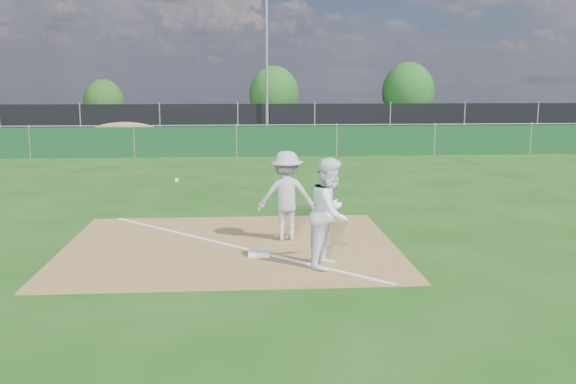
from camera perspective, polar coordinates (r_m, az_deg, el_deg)
The scene contains 17 objects.
ground at distance 20.64m, azimuth -4.69°, elevation 1.52°, with size 90.00×90.00×0.00m, color #16420E.
infield_dirt at distance 11.80m, azimuth -5.14°, elevation -4.80°, with size 6.00×5.00×0.02m, color olive.
foul_line at distance 11.80m, azimuth -5.14°, elevation -4.73°, with size 0.08×7.00×0.01m, color white.
green_fence at distance 25.53m, azimuth -4.59°, elevation 4.48°, with size 44.00×0.05×1.20m, color #0D3317.
dirt_mound at distance 29.49m, azimuth -14.33°, elevation 4.90°, with size 3.38×2.60×1.17m, color olive.
black_fence at distance 33.48m, azimuth -4.48°, elevation 6.28°, with size 46.00×0.04×1.80m, color black.
parking_lot at distance 38.53m, azimuth -4.41°, elevation 5.42°, with size 46.00×9.00×0.01m, color black.
light_pole at distance 33.16m, azimuth -1.91°, elevation 11.63°, with size 0.16×0.16×8.00m, color slate.
first_base at distance 11.14m, azimuth -2.57°, elevation -5.40°, with size 0.37×0.37×0.08m, color white.
play_at_first at distance 12.05m, azimuth -0.15°, elevation -0.32°, with size 2.61×0.63×1.68m.
runner at distance 10.35m, azimuth 3.79°, elevation -1.85°, with size 0.87×0.68×1.79m, color white.
car_left at distance 38.14m, azimuth -12.09°, elevation 6.31°, with size 1.75×4.35×1.48m, color #B9BBC2.
car_mid at distance 37.34m, azimuth -7.89°, elevation 6.24°, with size 1.40×4.01×1.32m, color black.
car_right at distance 37.73m, azimuth 0.41°, elevation 6.28°, with size 1.69×4.16×1.21m, color black.
tree_left at distance 43.46m, azimuth -16.06°, elevation 7.65°, with size 2.58×2.58×3.06m.
tree_mid at distance 43.84m, azimuth -1.25°, elevation 8.65°, with size 3.35×3.35×3.97m.
tree_right at distance 45.37m, azimuth 10.63°, elevation 8.71°, with size 3.57×3.57×4.24m.
Camera 1 is at (0.25, -10.42, 3.00)m, focal length 40.00 mm.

